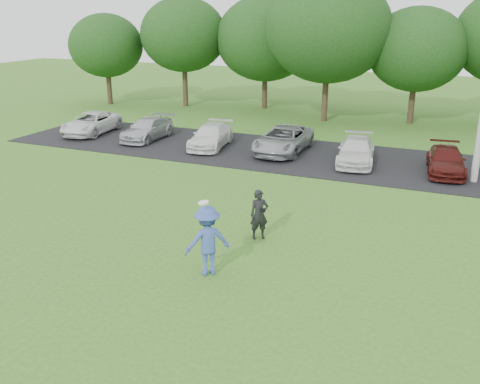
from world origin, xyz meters
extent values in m
plane|color=#346C1F|center=(0.00, 0.00, 0.00)|extent=(100.00, 100.00, 0.00)
cube|color=black|center=(0.00, 13.00, 0.01)|extent=(32.00, 6.50, 0.03)
imported|color=#3E5BB0|center=(0.32, 0.58, 0.94)|extent=(1.36, 1.33, 1.88)
cylinder|color=white|center=(0.36, 0.34, 2.07)|extent=(0.28, 0.27, 0.09)
imported|color=black|center=(0.74, 3.23, 0.77)|extent=(0.67, 0.62, 1.53)
cube|color=black|center=(0.92, 3.05, 0.99)|extent=(0.17, 0.16, 0.10)
imported|color=white|center=(-13.01, 12.99, 0.61)|extent=(2.37, 4.34, 1.15)
imported|color=#BABEC2|center=(-9.35, 12.97, 0.58)|extent=(1.60, 3.82, 1.10)
imported|color=white|center=(-5.52, 12.77, 0.58)|extent=(2.10, 4.01, 1.11)
imported|color=#A5A6AC|center=(-1.87, 13.23, 0.65)|extent=(2.08, 4.46, 1.24)
imported|color=silver|center=(1.77, 12.65, 0.59)|extent=(2.08, 4.02, 1.11)
imported|color=#4B1310|center=(5.56, 12.63, 0.56)|extent=(1.88, 3.79, 1.06)
cylinder|color=#38281C|center=(-18.00, 21.60, 1.10)|extent=(0.36, 0.36, 2.20)
ellipsoid|color=#214C19|center=(-18.00, 21.60, 4.15)|extent=(5.20, 5.20, 4.42)
cylinder|color=#38281C|center=(-12.50, 23.00, 1.35)|extent=(0.36, 0.36, 2.70)
ellipsoid|color=#214C19|center=(-12.50, 23.00, 4.93)|extent=(5.94, 5.94, 5.05)
cylinder|color=#38281C|center=(-7.00, 24.40, 1.10)|extent=(0.36, 0.36, 2.20)
ellipsoid|color=#214C19|center=(-7.00, 24.40, 4.71)|extent=(6.68, 6.68, 5.68)
cylinder|color=#38281C|center=(-2.00, 21.60, 1.35)|extent=(0.36, 0.36, 2.70)
ellipsoid|color=#214C19|center=(-2.00, 21.60, 5.48)|extent=(7.42, 7.42, 6.31)
cylinder|color=#38281C|center=(3.00, 23.00, 1.10)|extent=(0.36, 0.36, 2.20)
ellipsoid|color=#214C19|center=(3.00, 23.00, 4.36)|extent=(5.76, 5.76, 4.90)
camera|label=1|loc=(6.04, -10.73, 6.61)|focal=40.00mm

